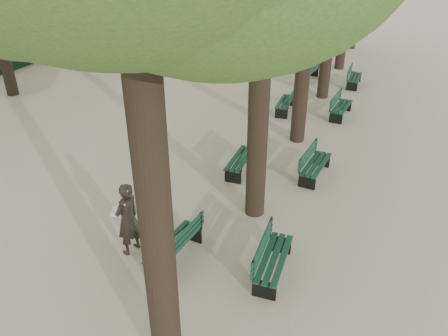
% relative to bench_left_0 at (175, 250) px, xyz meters
% --- Properties ---
extents(ground, '(120.00, 120.00, 0.00)m').
position_rel_bench_left_0_xyz_m(ground, '(-0.37, -0.47, -0.27)').
color(ground, '#C5B995').
rests_on(ground, ground).
extents(bench_left_0, '(0.75, 1.85, 0.92)m').
position_rel_bench_left_0_xyz_m(bench_left_0, '(0.00, 0.00, 0.00)').
color(bench_left_0, black).
rests_on(bench_left_0, ground).
extents(bench_left_1, '(0.63, 1.82, 0.92)m').
position_rel_bench_left_0_xyz_m(bench_left_1, '(0.00, 4.56, 0.00)').
color(bench_left_1, black).
rests_on(bench_left_1, ground).
extents(bench_left_2, '(0.67, 1.83, 0.92)m').
position_rel_bench_left_0_xyz_m(bench_left_2, '(0.00, 10.10, 0.00)').
color(bench_left_2, black).
rests_on(bench_left_2, ground).
extents(bench_left_3, '(0.77, 1.85, 0.92)m').
position_rel_bench_left_0_xyz_m(bench_left_3, '(-0.00, 14.82, 0.00)').
color(bench_left_3, black).
rests_on(bench_left_3, ground).
extents(bench_right_0, '(0.66, 1.83, 0.92)m').
position_rel_bench_left_0_xyz_m(bench_right_0, '(2.27, 0.37, 0.00)').
color(bench_right_0, black).
rests_on(bench_right_0, ground).
extents(bench_right_1, '(0.74, 1.85, 0.92)m').
position_rel_bench_left_0_xyz_m(bench_right_1, '(2.27, 5.07, 0.00)').
color(bench_right_1, black).
rests_on(bench_right_1, ground).
extents(bench_right_2, '(0.73, 1.84, 0.92)m').
position_rel_bench_left_0_xyz_m(bench_right_2, '(2.27, 10.40, 0.00)').
color(bench_right_2, black).
rests_on(bench_right_2, ground).
extents(bench_right_3, '(0.58, 1.80, 0.92)m').
position_rel_bench_left_0_xyz_m(bench_right_3, '(2.27, 14.70, 0.00)').
color(bench_right_3, black).
rests_on(bench_right_3, ground).
extents(man_with_map, '(0.70, 0.81, 1.86)m').
position_rel_bench_left_0_xyz_m(man_with_map, '(-1.12, -0.11, 0.66)').
color(man_with_map, black).
rests_on(man_with_map, ground).
extents(pedestrian_e, '(0.66, 1.77, 1.87)m').
position_rel_bench_left_0_xyz_m(pedestrian_e, '(-11.69, 23.14, 0.66)').
color(pedestrian_e, '#262628').
rests_on(pedestrian_e, ground).
extents(pedestrian_a, '(0.86, 0.92, 1.84)m').
position_rel_bench_left_0_xyz_m(pedestrian_a, '(-2.38, 21.29, 0.65)').
color(pedestrian_a, '#262628').
rests_on(pedestrian_a, ground).
extents(pedestrian_d, '(0.94, 0.84, 1.84)m').
position_rel_bench_left_0_xyz_m(pedestrian_d, '(0.57, 29.28, 0.65)').
color(pedestrian_d, '#262628').
rests_on(pedestrian_d, ground).
extents(fence, '(0.08, 42.00, 0.90)m').
position_rel_bench_left_0_xyz_m(fence, '(-15.37, 10.53, 0.18)').
color(fence, black).
rests_on(fence, ground).
extents(hedge, '(1.20, 42.00, 1.20)m').
position_rel_bench_left_0_xyz_m(hedge, '(-16.07, 10.53, 0.33)').
color(hedge, '#244517').
rests_on(hedge, ground).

